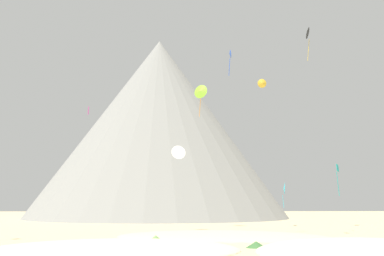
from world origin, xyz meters
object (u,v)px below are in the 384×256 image
Objects in this scene: bush_low_patch at (156,241)px; kite_lime_mid at (200,92)px; kite_teal_low at (338,173)px; kite_cyan_low at (284,189)px; kite_gold_mid at (262,83)px; kite_white_low at (178,153)px; rock_massif at (162,132)px; bush_scatter_east at (256,244)px; kite_blue_mid at (230,55)px; bush_near_right at (61,253)px; kite_black_high at (307,34)px; bush_far_right at (133,253)px; kite_magenta_mid at (88,111)px; bush_near_left at (345,247)px.

kite_lime_mid is (6.55, 33.86, 23.87)m from bush_low_patch.
kite_lime_mid is 28.18m from kite_teal_low.
kite_lime_mid reaches higher than kite_cyan_low.
kite_gold_mid reaches higher than kite_white_low.
kite_white_low reaches higher than kite_cyan_low.
kite_gold_mid is (16.34, -70.35, -3.52)m from rock_massif.
kite_blue_mid is at bearing 91.25° from bush_scatter_east.
bush_near_right is 98.84m from rock_massif.
kite_black_high is (27.78, -55.67, 9.79)m from rock_massif.
kite_white_low reaches higher than bush_far_right.
rock_massif is 56.64m from kite_cyan_low.
kite_white_low reaches higher than bush_low_patch.
rock_massif is at bearing 97.40° from bush_scatter_east.
rock_massif is at bearing 10.63° from kite_magenta_mid.
kite_lime_mid reaches higher than bush_near_right.
bush_near_right is 0.46× the size of kite_teal_low.
kite_white_low is at bearing 145.06° from kite_gold_mid.
bush_near_left is 0.39× the size of bush_low_patch.
kite_blue_mid is 0.77× the size of kite_teal_low.
rock_massif is at bearing 102.32° from bush_near_left.
kite_gold_mid is 0.85× the size of kite_magenta_mid.
kite_white_low is at bearing -10.52° from kite_teal_low.
bush_scatter_east is at bearing -3.11° from kite_black_high.
bush_near_left is at bearing 10.30° from bush_near_right.
bush_near_left is at bearing 106.82° from kite_white_low.
kite_white_low is (-7.39, 27.56, 11.94)m from bush_scatter_east.
kite_black_high reaches higher than kite_white_low.
bush_scatter_east is (-8.23, 1.39, 0.10)m from bush_near_left.
kite_black_high is at bearing 50.39° from bush_low_patch.
rock_massif is 72.67m from kite_teal_low.
kite_blue_mid is at bearing -147.33° from kite_gold_mid.
bush_low_patch is (-18.09, 3.68, 0.33)m from bush_near_left.
kite_magenta_mid is at bearing -104.41° from rock_massif.
rock_massif reaches higher than kite_gold_mid.
bush_scatter_east reaches higher than bush_near_left.
bush_far_right is 0.90× the size of bush_near_right.
kite_cyan_low is 0.81× the size of kite_lime_mid.
kite_blue_mid is 1.55× the size of kite_white_low.
rock_massif reaches higher than kite_teal_low.
bush_near_right is 0.36× the size of kite_black_high.
kite_black_high is (23.57, 6.19, 22.62)m from kite_white_low.
kite_blue_mid is (17.08, 21.88, 24.57)m from bush_near_right.
bush_scatter_east is (11.28, 7.46, -0.04)m from bush_far_right.
kite_gold_mid is at bearing -15.45° from kite_black_high.
kite_magenta_mid is at bearing -159.61° from kite_lime_mid.
kite_gold_mid is at bearing 133.51° from kite_white_low.
kite_gold_mid is at bearing 99.68° from bush_near_left.
kite_gold_mid is at bearing -76.92° from rock_massif.
kite_blue_mid reaches higher than kite_teal_low.
bush_near_left is at bearing -11.49° from bush_low_patch.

